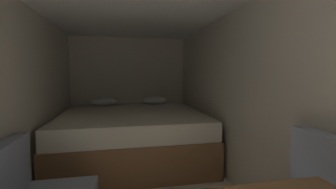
# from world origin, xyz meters

# --- Properties ---
(wall_back) EXTENTS (2.35, 0.05, 2.06)m
(wall_back) POSITION_xyz_m (0.00, 4.39, 1.03)
(wall_back) COLOR beige
(wall_back) RESTS_ON ground
(wall_left) EXTENTS (0.05, 5.03, 2.06)m
(wall_left) POSITION_xyz_m (-1.15, 1.85, 1.03)
(wall_left) COLOR beige
(wall_left) RESTS_ON ground
(wall_right) EXTENTS (0.05, 5.03, 2.06)m
(wall_right) POSITION_xyz_m (1.15, 1.85, 1.03)
(wall_right) COLOR beige
(wall_right) RESTS_ON ground
(bed) EXTENTS (2.13, 2.10, 0.89)m
(bed) POSITION_xyz_m (0.00, 3.28, 0.37)
(bed) COLOR brown
(bed) RESTS_ON ground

